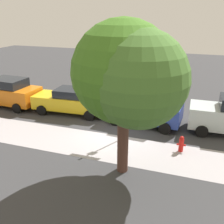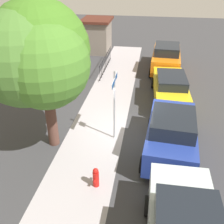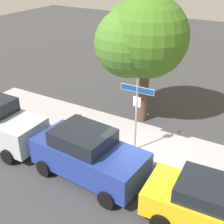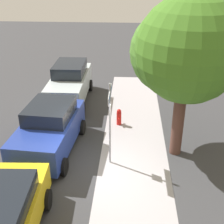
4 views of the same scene
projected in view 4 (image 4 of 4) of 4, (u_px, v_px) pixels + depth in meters
ground_plane at (98, 170)px, 11.00m from camera, size 60.00×60.00×0.00m
sidewalk_strip at (134, 213)px, 9.14m from camera, size 24.00×2.60×0.00m
street_sign at (110, 111)px, 10.49m from camera, size 1.41×0.07×3.19m
shade_tree at (187, 51)px, 10.59m from camera, size 4.18×4.04×5.99m
car_silver at (70, 83)px, 16.08m from camera, size 4.62×1.99×2.05m
car_blue at (50, 129)px, 11.81m from camera, size 4.35×2.33×1.91m
fire_hydrant at (119, 117)px, 13.95m from camera, size 0.42×0.22×0.78m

